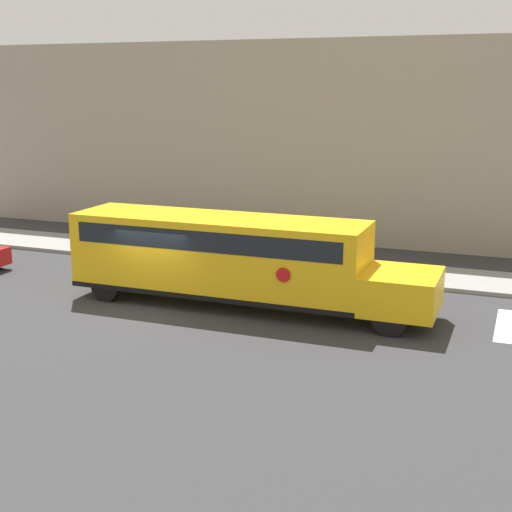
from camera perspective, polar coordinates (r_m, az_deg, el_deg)
ground_plane at (r=23.46m, az=-7.90°, el=-3.94°), size 60.00×60.00×0.00m
sidewalk_strip at (r=29.08m, az=-1.73°, el=-0.24°), size 44.00×3.00×0.15m
building_backdrop at (r=34.41m, az=2.47°, el=9.33°), size 32.00×4.00×8.95m
school_bus at (r=22.88m, az=-1.94°, el=0.05°), size 11.84×2.57×2.88m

